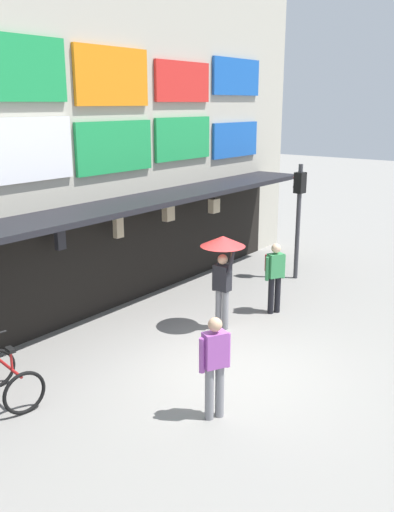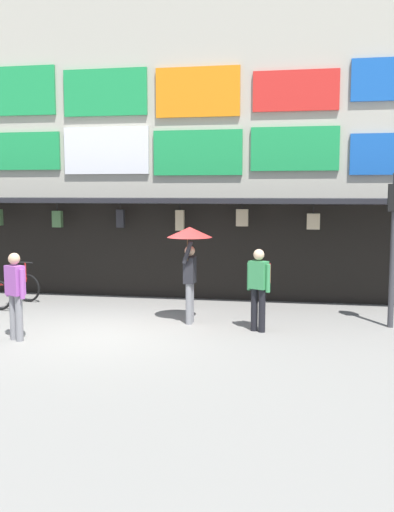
{
  "view_description": "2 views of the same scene",
  "coord_description": "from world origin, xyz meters",
  "px_view_note": "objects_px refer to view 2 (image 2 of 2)",
  "views": [
    {
      "loc": [
        -7.65,
        -5.2,
        4.78
      ],
      "look_at": [
        1.14,
        1.54,
        1.67
      ],
      "focal_mm": 38.44,
      "sensor_mm": 36.0,
      "label": 1
    },
    {
      "loc": [
        3.81,
        -10.48,
        2.84
      ],
      "look_at": [
        1.72,
        1.13,
        1.47
      ],
      "focal_mm": 39.46,
      "sensor_mm": 36.0,
      "label": 2
    }
  ],
  "objects_px": {
    "traffic_light_far": "(394,225)",
    "bicycle_parked": "(14,290)",
    "pedestrian_in_green": "(259,283)",
    "pedestrian_with_umbrella": "(190,247)",
    "pedestrian_in_black": "(15,291)"
  },
  "relations": [
    {
      "from": "pedestrian_in_green",
      "to": "pedestrian_in_black",
      "type": "distance_m",
      "value": 4.75
    },
    {
      "from": "pedestrian_in_green",
      "to": "pedestrian_in_black",
      "type": "xyz_separation_m",
      "value": [
        -4.49,
        -1.52,
        -0.04
      ]
    },
    {
      "from": "traffic_light_far",
      "to": "pedestrian_in_green",
      "type": "height_order",
      "value": "traffic_light_far"
    },
    {
      "from": "traffic_light_far",
      "to": "bicycle_parked",
      "type": "height_order",
      "value": "traffic_light_far"
    },
    {
      "from": "pedestrian_with_umbrella",
      "to": "traffic_light_far",
      "type": "bearing_deg",
      "value": 5.53
    },
    {
      "from": "pedestrian_with_umbrella",
      "to": "pedestrian_in_green",
      "type": "relative_size",
      "value": 1.24
    },
    {
      "from": "bicycle_parked",
      "to": "pedestrian_in_black",
      "type": "xyz_separation_m",
      "value": [
        1.64,
        -3.0,
        0.55
      ]
    },
    {
      "from": "bicycle_parked",
      "to": "pedestrian_in_green",
      "type": "distance_m",
      "value": 6.34
    },
    {
      "from": "traffic_light_far",
      "to": "pedestrian_in_green",
      "type": "relative_size",
      "value": 1.9
    },
    {
      "from": "traffic_light_far",
      "to": "pedestrian_with_umbrella",
      "type": "xyz_separation_m",
      "value": [
        -4.2,
        -0.41,
        -0.5
      ]
    },
    {
      "from": "pedestrian_in_black",
      "to": "pedestrian_with_umbrella",
      "type": "bearing_deg",
      "value": 33.1
    },
    {
      "from": "pedestrian_with_umbrella",
      "to": "pedestrian_in_green",
      "type": "xyz_separation_m",
      "value": [
        1.51,
        -0.43,
        -0.66
      ]
    },
    {
      "from": "traffic_light_far",
      "to": "bicycle_parked",
      "type": "bearing_deg",
      "value": 175.84
    },
    {
      "from": "pedestrian_with_umbrella",
      "to": "pedestrian_in_black",
      "type": "distance_m",
      "value": 3.63
    },
    {
      "from": "traffic_light_far",
      "to": "pedestrian_in_green",
      "type": "bearing_deg",
      "value": -162.78
    }
  ]
}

